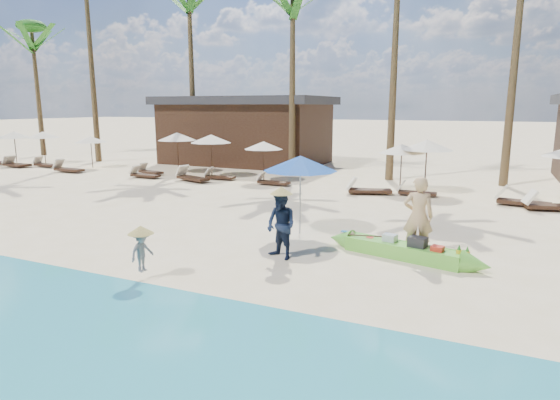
% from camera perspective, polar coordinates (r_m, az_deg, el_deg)
% --- Properties ---
extents(ground, '(240.00, 240.00, 0.00)m').
position_cam_1_polar(ground, '(12.53, -9.83, -5.96)').
color(ground, '#FEE7BC').
rests_on(ground, ground).
extents(wet_sand_strip, '(240.00, 4.50, 0.01)m').
position_cam_1_polar(wet_sand_strip, '(9.12, -28.17, -13.93)').
color(wet_sand_strip, tan).
rests_on(wet_sand_strip, ground).
extents(green_canoe, '(4.59, 1.33, 0.59)m').
position_cam_1_polar(green_canoe, '(12.03, 14.71, -5.91)').
color(green_canoe, '#67CA3D').
rests_on(green_canoe, ground).
extents(tourist, '(0.80, 0.59, 2.02)m').
position_cam_1_polar(tourist, '(12.11, 16.49, -1.92)').
color(tourist, '#DEAE77').
rests_on(tourist, ground).
extents(vendor_green, '(1.00, 0.90, 1.68)m').
position_cam_1_polar(vendor_green, '(11.42, 0.14, -3.11)').
color(vendor_green, '#141F38').
rests_on(vendor_green, ground).
extents(vendor_yellow, '(0.40, 0.62, 0.90)m').
position_cam_1_polar(vendor_yellow, '(10.54, -16.49, -6.01)').
color(vendor_yellow, gray).
rests_on(vendor_yellow, ground).
extents(blue_umbrella, '(2.14, 2.14, 2.31)m').
position_cam_1_polar(blue_umbrella, '(13.46, 2.50, 4.49)').
color(blue_umbrella, '#99999E').
rests_on(blue_umbrella, ground).
extents(resort_parasol_0, '(2.05, 2.05, 2.12)m').
position_cam_1_polar(resort_parasol_0, '(34.56, -29.69, 6.92)').
color(resort_parasol_0, '#362316').
rests_on(resort_parasol_0, ground).
extents(lounger_0_right, '(1.80, 0.70, 0.60)m').
position_cam_1_polar(lounger_0_right, '(33.22, -29.74, 3.82)').
color(lounger_0_right, '#362316').
rests_on(lounger_0_right, ground).
extents(resort_parasol_1, '(2.02, 2.02, 2.08)m').
position_cam_1_polar(resort_parasol_1, '(34.43, -26.93, 7.10)').
color(resort_parasol_1, '#362316').
rests_on(resort_parasol_1, ground).
extents(lounger_1_left, '(1.80, 0.60, 0.61)m').
position_cam_1_polar(lounger_1_left, '(33.30, -29.37, 3.88)').
color(lounger_1_left, '#362316').
rests_on(lounger_1_left, ground).
extents(lounger_1_right, '(1.81, 0.71, 0.60)m').
position_cam_1_polar(lounger_1_right, '(32.37, -26.77, 3.94)').
color(lounger_1_right, '#362316').
rests_on(lounger_1_right, ground).
extents(resort_parasol_2, '(1.86, 1.86, 1.92)m').
position_cam_1_polar(resort_parasol_2, '(30.74, -22.09, 6.86)').
color(resort_parasol_2, '#362316').
rests_on(resort_parasol_2, ground).
extents(lounger_2_left, '(1.93, 0.62, 0.65)m').
position_cam_1_polar(lounger_2_left, '(29.26, -24.51, 3.51)').
color(lounger_2_left, '#362316').
rests_on(lounger_2_left, ground).
extents(resort_parasol_3, '(2.19, 2.19, 2.25)m').
position_cam_1_polar(resort_parasol_3, '(27.00, -12.42, 7.56)').
color(resort_parasol_3, '#362316').
rests_on(resort_parasol_3, ground).
extents(lounger_3_left, '(1.68, 0.52, 0.57)m').
position_cam_1_polar(lounger_3_left, '(25.55, -16.31, 3.02)').
color(lounger_3_left, '#362316').
rests_on(lounger_3_left, ground).
extents(lounger_3_right, '(1.71, 0.83, 0.56)m').
position_cam_1_polar(lounger_3_right, '(26.83, -15.63, 3.42)').
color(lounger_3_right, '#362316').
rests_on(lounger_3_right, ground).
extents(resort_parasol_4, '(2.17, 2.17, 2.24)m').
position_cam_1_polar(resort_parasol_4, '(25.00, -8.42, 7.39)').
color(resort_parasol_4, '#362316').
rests_on(resort_parasol_4, ground).
extents(lounger_4_left, '(2.08, 1.17, 0.68)m').
position_cam_1_polar(lounger_4_left, '(23.86, -10.80, 2.80)').
color(lounger_4_left, '#362316').
rests_on(lounger_4_left, ground).
extents(lounger_4_right, '(1.63, 0.54, 0.55)m').
position_cam_1_polar(lounger_4_right, '(24.18, -7.53, 2.91)').
color(lounger_4_right, '#362316').
rests_on(lounger_4_right, ground).
extents(resort_parasol_5, '(1.93, 1.93, 1.99)m').
position_cam_1_polar(resort_parasol_5, '(23.25, -2.02, 6.67)').
color(resort_parasol_5, '#362316').
rests_on(resort_parasol_5, ground).
extents(lounger_5_left, '(1.64, 0.52, 0.55)m').
position_cam_1_polar(lounger_5_left, '(22.27, -1.05, 2.29)').
color(lounger_5_left, '#362316').
rests_on(lounger_5_left, ground).
extents(resort_parasol_6, '(2.02, 2.02, 2.08)m').
position_cam_1_polar(resort_parasol_6, '(21.20, 14.64, 6.08)').
color(resort_parasol_6, '#362316').
rests_on(resort_parasol_6, ground).
extents(lounger_6_left, '(1.99, 1.17, 0.65)m').
position_cam_1_polar(lounger_6_left, '(20.25, 10.50, 1.28)').
color(lounger_6_left, '#362316').
rests_on(lounger_6_left, ground).
extents(lounger_6_right, '(1.69, 0.67, 0.56)m').
position_cam_1_polar(lounger_6_right, '(20.50, 10.40, 1.32)').
color(lounger_6_right, '#362316').
rests_on(lounger_6_right, ground).
extents(resort_parasol_7, '(2.23, 2.23, 2.30)m').
position_cam_1_polar(resort_parasol_7, '(21.02, 17.49, 6.41)').
color(resort_parasol_7, '#362316').
rests_on(resort_parasol_7, ground).
extents(lounger_7_left, '(1.62, 0.53, 0.55)m').
position_cam_1_polar(lounger_7_left, '(20.37, 16.07, 0.99)').
color(lounger_7_left, '#362316').
rests_on(lounger_7_left, ground).
extents(lounger_7_right, '(1.98, 0.90, 0.65)m').
position_cam_1_polar(lounger_7_right, '(19.72, 27.17, -0.07)').
color(lounger_7_right, '#362316').
rests_on(lounger_7_right, ground).
extents(lounger_8_left, '(2.04, 1.06, 0.66)m').
position_cam_1_polar(lounger_8_left, '(19.36, 29.98, -0.51)').
color(lounger_8_left, '#362316').
rests_on(lounger_8_left, ground).
extents(palm_0, '(2.08, 2.08, 9.90)m').
position_cam_1_polar(palm_0, '(40.60, -27.89, 16.34)').
color(palm_0, brown).
rests_on(palm_0, ground).
extents(palm_2, '(2.08, 2.08, 11.33)m').
position_cam_1_polar(palm_2, '(30.80, -10.98, 21.42)').
color(palm_2, brown).
rests_on(palm_2, ground).
extents(palm_3, '(2.08, 2.08, 10.52)m').
position_cam_1_polar(palm_3, '(26.63, 1.56, 21.92)').
color(palm_3, brown).
rests_on(palm_3, ground).
extents(pavilion_west, '(10.80, 6.60, 4.30)m').
position_cam_1_polar(pavilion_west, '(31.14, -4.17, 8.56)').
color(pavilion_west, '#362316').
rests_on(pavilion_west, ground).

